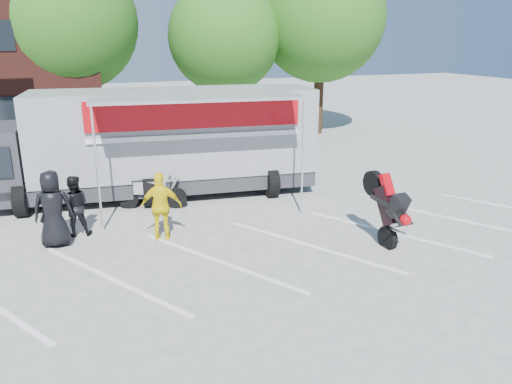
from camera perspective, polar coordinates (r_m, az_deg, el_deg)
ground at (r=10.72m, az=-3.75°, el=-10.15°), size 100.00×100.00×0.00m
parking_bay_lines at (r=11.58m, az=-5.29°, el=-7.98°), size 18.09×13.33×0.01m
tree_left at (r=25.11m, az=-20.59°, el=17.68°), size 6.12×6.12×8.64m
tree_mid at (r=25.33m, az=-3.63°, el=17.26°), size 5.44×5.44×7.68m
tree_right at (r=26.87m, az=7.48°, el=19.14°), size 6.46×6.46×9.12m
transporter_truck at (r=16.57m, az=-10.57°, el=-0.35°), size 11.18×6.37×3.38m
parked_motorcycle at (r=15.39m, az=-11.67°, el=-1.79°), size 2.20×1.38×1.10m
stunt_bike_rider at (r=13.16m, az=13.04°, el=-5.21°), size 0.89×1.73×1.99m
spectator_leather_a at (r=13.04m, az=-22.18°, el=-1.80°), size 1.01×0.73×1.91m
spectator_leather_b at (r=13.50m, az=-22.45°, el=-1.87°), size 0.59×0.39×1.61m
spectator_leather_c at (r=13.60m, az=-20.07°, el=-1.50°), size 0.83×0.67×1.60m
spectator_hivis at (r=12.71m, az=-10.79°, el=-1.64°), size 1.10×0.66×1.75m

